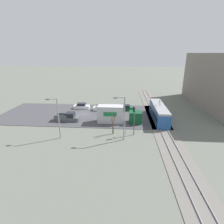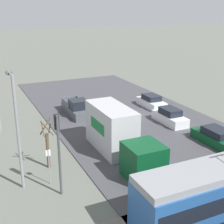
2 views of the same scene
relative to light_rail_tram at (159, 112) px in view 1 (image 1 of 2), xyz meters
name	(u,v)px [view 1 (image 1 of 2)]	position (x,y,z in m)	size (l,w,h in m)	color
ground_plane	(83,114)	(-2.22, -18.13, -1.65)	(320.00, 320.00, 0.00)	#60665B
road_surface	(83,114)	(-2.22, -18.13, -1.61)	(16.68, 40.32, 0.08)	#424247
rail_bed	(157,116)	(-2.22, 0.00, -1.61)	(63.35, 4.40, 0.22)	slate
light_rail_tram	(159,112)	(0.00, 0.00, 0.00)	(12.30, 2.70, 4.38)	#235193
box_truck	(116,115)	(2.72, -9.52, 0.15)	(2.52, 9.43, 3.74)	#0C4723
pickup_truck	(68,117)	(2.50, -20.46, -0.86)	(1.98, 5.38, 1.89)	#4C5156
sedan_car_0	(82,106)	(-6.67, -19.50, -0.97)	(1.87, 4.23, 1.46)	silver
sedan_car_1	(102,108)	(-5.42, -13.85, -0.92)	(1.76, 4.34, 1.58)	silver
sedan_car_2	(125,108)	(-6.03, -7.68, -0.98)	(1.90, 4.79, 1.44)	#0C4723
traffic_light_pole	(134,117)	(8.53, -6.06, 1.84)	(0.28, 0.47, 5.41)	#47474C
street_tree	(113,125)	(8.38, -9.87, 0.12)	(0.94, 0.78, 3.91)	brown
street_lamp_near_crossing	(123,116)	(10.63, -8.04, 2.83)	(0.36, 1.95, 7.73)	gray
street_lamp_mid_block	(57,116)	(10.87, -19.34, 2.63)	(0.36, 1.95, 7.34)	gray
no_parking_sign	(126,128)	(8.87, -7.54, -0.12)	(0.32, 0.08, 2.54)	gray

